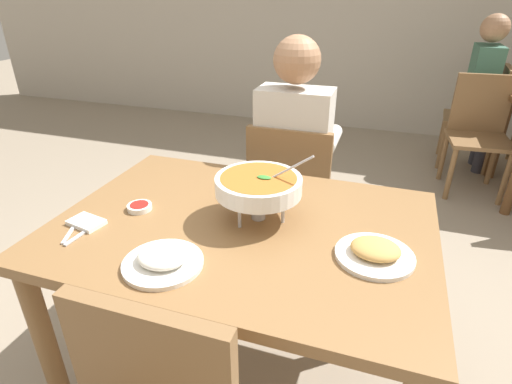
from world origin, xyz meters
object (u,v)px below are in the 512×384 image
appetizer_plate (375,252)px  patron_bg_left (486,86)px  diner_main (295,150)px  rice_plate (163,260)px  sauce_dish (140,207)px  curry_bowl (259,186)px  chair_diner_main (291,194)px  dining_table_main (243,248)px  chair_bg_left (484,112)px  chair_bg_corner (479,127)px

appetizer_plate → patron_bg_left: size_ratio=0.18×
diner_main → rice_plate: 1.09m
appetizer_plate → sauce_dish: 0.85m
curry_bowl → sauce_dish: 0.46m
chair_diner_main → curry_bowl: size_ratio=2.71×
dining_table_main → patron_bg_left: size_ratio=1.00×
chair_bg_left → patron_bg_left: size_ratio=0.69×
appetizer_plate → curry_bowl: bearing=164.5°
dining_table_main → chair_diner_main: (-0.00, 0.75, -0.14)m
rice_plate → chair_bg_left: chair_bg_left is taller
dining_table_main → rice_plate: bearing=-115.0°
dining_table_main → chair_bg_left: size_ratio=1.45×
rice_plate → chair_diner_main: bearing=82.4°
appetizer_plate → chair_bg_left: bearing=75.0°
chair_diner_main → diner_main: size_ratio=0.69×
chair_bg_left → chair_bg_corner: size_ratio=1.00×
rice_plate → patron_bg_left: 3.35m
rice_plate → chair_bg_corner: 2.92m
dining_table_main → curry_bowl: size_ratio=3.93×
diner_main → patron_bg_left: bearing=59.4°
appetizer_plate → dining_table_main: bearing=172.1°
chair_bg_left → sauce_dish: bearing=-119.6°
curry_bowl → rice_plate: bearing=-117.4°
rice_plate → chair_bg_corner: size_ratio=0.27×
sauce_dish → diner_main: bearing=64.0°
chair_diner_main → diner_main: bearing=90.0°
chair_diner_main → sauce_dish: chair_diner_main is taller
chair_diner_main → chair_bg_left: size_ratio=1.00×
curry_bowl → patron_bg_left: patron_bg_left is taller
diner_main → chair_bg_left: diner_main is taller
rice_plate → chair_bg_corner: bearing=64.3°
dining_table_main → diner_main: diner_main is taller
rice_plate → diner_main: bearing=82.6°
curry_bowl → chair_bg_left: 3.04m
dining_table_main → patron_bg_left: (1.18, 2.78, 0.09)m
diner_main → sauce_dish: size_ratio=14.56×
patron_bg_left → chair_bg_left: bearing=49.2°
dining_table_main → chair_bg_left: chair_bg_left is taller
sauce_dish → chair_bg_left: (1.62, 2.86, -0.26)m
rice_plate → chair_bg_left: 3.42m
curry_bowl → chair_bg_left: curry_bowl is taller
chair_diner_main → chair_bg_left: 2.41m
diner_main → sauce_dish: (-0.40, -0.81, 0.02)m
dining_table_main → appetizer_plate: size_ratio=5.44×
diner_main → chair_bg_corner: size_ratio=1.46×
chair_diner_main → chair_bg_left: (1.22, 2.08, 0.00)m
rice_plate → sauce_dish: size_ratio=2.67×
rice_plate → sauce_dish: bearing=133.2°
rice_plate → patron_bg_left: size_ratio=0.18×
chair_bg_corner → chair_diner_main: bearing=-125.4°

